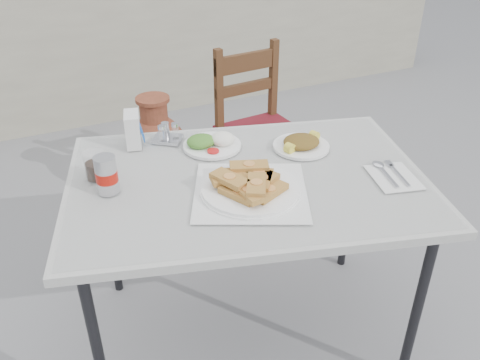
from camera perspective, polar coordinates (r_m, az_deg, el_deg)
name	(u,v)px	position (r m, az deg, el deg)	size (l,w,h in m)	color
ground	(266,304)	(2.50, 2.89, -13.78)	(80.00, 80.00, 0.00)	slate
cafe_table	(247,189)	(1.90, 0.82, -1.07)	(1.51, 1.21, 0.80)	black
pide_plate	(251,183)	(1.77, 1.19, -0.36)	(0.52, 0.52, 0.08)	silver
salad_rice_plate	(211,142)	(2.07, -3.24, 4.24)	(0.24, 0.24, 0.06)	white
salad_chopped_plate	(301,143)	(2.08, 6.90, 4.10)	(0.23, 0.23, 0.05)	white
soda_can	(107,175)	(1.81, -14.76, 0.59)	(0.08, 0.08, 0.14)	silver
cola_glass	(95,167)	(1.92, -15.99, 1.42)	(0.07, 0.07, 0.11)	white
napkin_holder	(133,129)	(2.11, -11.94, 5.57)	(0.09, 0.13, 0.14)	silver
condiment_caddy	(168,135)	(2.14, -8.14, 5.06)	(0.15, 0.14, 0.08)	silver
cutlery_napkin	(391,175)	(1.96, 16.61, 0.59)	(0.20, 0.23, 0.02)	silver
chair	(259,130)	(2.93, 2.14, 5.64)	(0.46, 0.46, 0.96)	#34220E
terracotta_urn	(158,152)	(3.12, -9.25, 3.10)	(0.38, 0.38, 0.66)	brown
back_wall	(122,43)	(4.29, -13.12, 14.80)	(6.00, 0.25, 1.20)	#9E9A84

